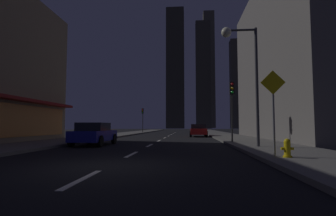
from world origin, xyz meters
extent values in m
cube|color=black|center=(0.00, 32.00, -0.05)|extent=(78.00, 136.00, 0.10)
cube|color=#605E59|center=(7.00, 32.00, 0.07)|extent=(4.00, 76.00, 0.15)
cube|color=#605E59|center=(-7.00, 32.00, 0.07)|extent=(4.00, 76.00, 0.15)
cube|color=silver|center=(0.00, -2.00, 0.01)|extent=(0.16, 2.20, 0.01)
cube|color=silver|center=(0.00, 3.20, 0.01)|extent=(0.16, 2.20, 0.01)
cube|color=silver|center=(0.00, 8.40, 0.01)|extent=(0.16, 2.20, 0.01)
cube|color=silver|center=(0.00, 13.60, 0.01)|extent=(0.16, 2.20, 0.01)
cube|color=silver|center=(0.00, 18.80, 0.01)|extent=(0.16, 2.20, 0.01)
cube|color=silver|center=(0.00, 24.00, 0.01)|extent=(0.16, 2.20, 0.01)
cube|color=silver|center=(0.00, 29.20, 0.01)|extent=(0.16, 2.20, 0.01)
cube|color=silver|center=(0.00, 34.40, 0.01)|extent=(0.16, 2.20, 0.01)
cube|color=silver|center=(0.00, 39.60, 0.01)|extent=(0.16, 2.20, 0.01)
cube|color=maroon|center=(-8.60, 6.41, 3.00)|extent=(0.90, 16.90, 0.20)
cube|color=slate|center=(14.50, 16.00, 7.33)|extent=(11.00, 20.00, 14.65)
cube|color=#343127|center=(-4.03, 121.37, 30.60)|extent=(8.98, 8.86, 61.20)
cube|color=#3A372B|center=(9.92, 118.69, 26.72)|extent=(7.27, 5.07, 53.44)
cube|color=#4B4838|center=(15.64, 152.38, 36.73)|extent=(6.81, 6.58, 73.47)
cube|color=#444033|center=(25.67, 115.38, 21.26)|extent=(6.06, 5.85, 42.51)
cube|color=navy|center=(-3.60, 8.34, 0.61)|extent=(1.80, 4.20, 0.65)
cube|color=black|center=(-3.60, 8.14, 1.17)|extent=(1.64, 2.00, 0.55)
cylinder|color=black|center=(-4.48, 9.74, 0.34)|extent=(0.22, 0.68, 0.68)
cylinder|color=black|center=(-2.72, 9.74, 0.34)|extent=(0.22, 0.68, 0.68)
cylinder|color=black|center=(-4.48, 6.94, 0.34)|extent=(0.22, 0.68, 0.68)
cylinder|color=black|center=(-2.72, 6.94, 0.34)|extent=(0.22, 0.68, 0.68)
sphere|color=white|center=(-4.15, 10.39, 0.67)|extent=(0.18, 0.18, 0.18)
sphere|color=white|center=(-3.05, 10.39, 0.67)|extent=(0.18, 0.18, 0.18)
cube|color=#B21919|center=(3.60, 22.18, 0.61)|extent=(1.80, 4.20, 0.65)
cube|color=black|center=(3.60, 21.98, 1.17)|extent=(1.64, 2.00, 0.55)
cylinder|color=black|center=(2.72, 23.58, 0.34)|extent=(0.22, 0.68, 0.68)
cylinder|color=black|center=(4.48, 23.58, 0.34)|extent=(0.22, 0.68, 0.68)
cylinder|color=black|center=(2.72, 20.78, 0.34)|extent=(0.22, 0.68, 0.68)
cylinder|color=black|center=(4.48, 20.78, 0.34)|extent=(0.22, 0.68, 0.68)
sphere|color=white|center=(3.05, 24.23, 0.67)|extent=(0.18, 0.18, 0.18)
sphere|color=white|center=(4.15, 24.23, 0.67)|extent=(0.18, 0.18, 0.18)
cylinder|color=yellow|center=(5.90, 1.42, 0.43)|extent=(0.22, 0.22, 0.55)
sphere|color=yellow|center=(5.90, 1.42, 0.70)|extent=(0.21, 0.21, 0.21)
cylinder|color=yellow|center=(5.90, 1.42, 0.18)|extent=(0.30, 0.30, 0.06)
cylinder|color=yellow|center=(5.74, 1.42, 0.45)|extent=(0.10, 0.10, 0.10)
cylinder|color=yellow|center=(6.06, 1.42, 0.45)|extent=(0.10, 0.10, 0.10)
cylinder|color=red|center=(-5.90, 20.25, 0.43)|extent=(0.22, 0.22, 0.55)
sphere|color=red|center=(-5.90, 20.25, 0.70)|extent=(0.21, 0.21, 0.21)
cylinder|color=red|center=(-5.90, 20.25, 0.18)|extent=(0.30, 0.30, 0.06)
cylinder|color=red|center=(-6.06, 20.25, 0.45)|extent=(0.10, 0.10, 0.10)
cylinder|color=red|center=(-5.74, 20.25, 0.45)|extent=(0.10, 0.10, 0.10)
cylinder|color=#2D2D2D|center=(5.50, 10.30, 2.25)|extent=(0.12, 0.12, 4.20)
cube|color=black|center=(5.50, 10.10, 3.85)|extent=(0.32, 0.24, 0.90)
sphere|color=red|center=(5.50, 9.97, 4.13)|extent=(0.18, 0.18, 0.18)
sphere|color=#F2B20C|center=(5.50, 9.97, 3.85)|extent=(0.18, 0.18, 0.18)
sphere|color=#19D833|center=(5.50, 9.97, 3.57)|extent=(0.18, 0.18, 0.18)
cylinder|color=#2D2D2D|center=(-5.50, 36.49, 2.25)|extent=(0.12, 0.12, 4.20)
cube|color=black|center=(-5.50, 36.29, 3.85)|extent=(0.32, 0.24, 0.90)
sphere|color=red|center=(-5.50, 36.16, 4.13)|extent=(0.18, 0.18, 0.18)
sphere|color=#F2B20C|center=(-5.50, 36.16, 3.85)|extent=(0.18, 0.18, 0.18)
sphere|color=#19D833|center=(-5.50, 36.16, 3.57)|extent=(0.18, 0.18, 0.18)
cylinder|color=#38383D|center=(6.20, 6.26, 3.40)|extent=(0.16, 0.16, 6.50)
cylinder|color=#38383D|center=(5.40, 6.26, 6.55)|extent=(1.60, 0.12, 0.12)
sphere|color=#FCF7CC|center=(4.60, 6.26, 6.45)|extent=(0.56, 0.56, 0.56)
cylinder|color=slate|center=(5.60, 1.83, 1.35)|extent=(0.08, 0.08, 2.40)
cube|color=yellow|center=(5.60, 1.80, 2.85)|extent=(0.91, 0.03, 0.91)
camera|label=1|loc=(2.47, -7.88, 1.24)|focal=27.41mm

